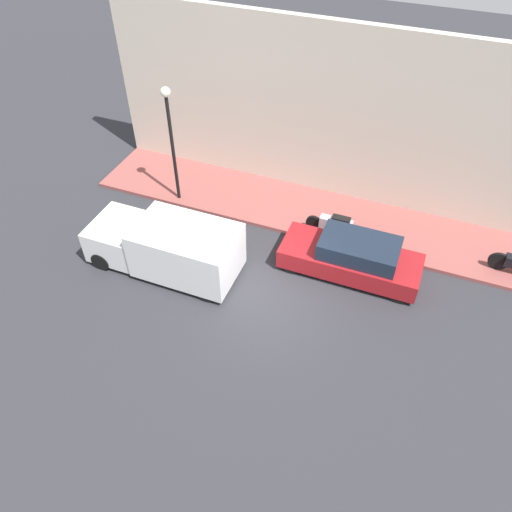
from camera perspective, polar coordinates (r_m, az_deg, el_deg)
The scene contains 7 objects.
ground_plane at distance 15.28m, azimuth 1.15°, elevation -4.95°, with size 60.00×60.00×0.00m, color #2D2D33.
sidewalk at distance 18.37m, azimuth 6.13°, elevation 5.03°, with size 2.81×16.24×0.13m.
building_facade at distance 17.96m, azimuth 8.39°, elevation 15.61°, with size 0.30×16.24×6.28m.
parked_car at distance 15.90m, azimuth 10.96°, elevation -0.15°, with size 1.61×4.37×1.37m.
delivery_van at distance 15.89m, azimuth -10.25°, elevation 1.14°, with size 1.97×4.84×1.75m.
scooter_silver at distance 17.16m, azimuth 9.16°, elevation 3.55°, with size 0.30×2.09×0.78m.
streetlamp at distance 17.51m, azimuth -9.79°, elevation 14.22°, with size 0.34×0.34×4.33m.
Camera 1 is at (-9.50, -3.42, 11.47)m, focal length 35.00 mm.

